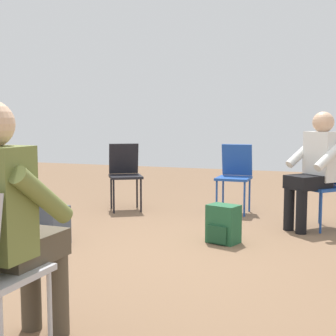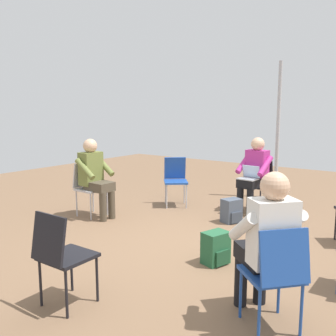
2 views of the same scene
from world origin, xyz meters
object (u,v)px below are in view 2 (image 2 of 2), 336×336
chair_northwest (276,271)px  chair_south (259,181)px  chair_southeast (175,178)px  backpack_near_laptop_user (216,250)px  backpack_by_empty_chair (231,212)px  chair_east (88,185)px  person_in_olive (95,174)px  person_with_laptop (254,171)px  chair_north (61,252)px  person_in_white (267,238)px

chair_northwest → chair_south: 3.59m
chair_southeast → backpack_near_laptop_user: bearing=95.3°
chair_northwest → backpack_by_empty_chair: 2.86m
chair_east → person_in_olive: 0.26m
backpack_near_laptop_user → chair_northwest: bearing=138.7°
person_with_laptop → chair_east: bearing=45.4°
chair_north → person_in_white: person_in_white is taller
person_in_white → backpack_near_laptop_user: bearing=90.3°
chair_northwest → backpack_near_laptop_user: (1.00, -0.88, -0.34)m
backpack_by_empty_chair → backpack_near_laptop_user: bearing=110.7°
chair_north → chair_southeast: same height
chair_south → person_with_laptop: 0.26m
backpack_by_empty_chair → chair_south: bearing=-92.9°
chair_south → person_in_white: 3.44m
person_in_olive → chair_southeast: bearing=158.4°
person_with_laptop → chair_north: bearing=94.2°
chair_southeast → backpack_by_empty_chair: chair_southeast is taller
chair_south → backpack_by_empty_chair: size_ratio=2.36×
chair_north → chair_south: (-0.08, -3.98, 0.00)m
person_with_laptop → person_in_white: size_ratio=1.00×
chair_north → backpack_near_laptop_user: (-0.60, -1.60, -0.34)m
chair_south → person_in_white: (-1.39, 3.15, 0.20)m
chair_north → chair_south: bearing=87.8°
chair_north → chair_south: 3.98m
backpack_by_empty_chair → person_with_laptop: bearing=-92.3°
chair_south → person_in_olive: 2.71m
person_in_olive → chair_south: bearing=136.5°
person_in_white → backpack_near_laptop_user: 1.28m
chair_south → person_in_olive: person_in_olive is taller
chair_south → chair_northwest: bearing=120.2°
person_in_olive → backpack_by_empty_chair: bearing=120.2°
backpack_by_empty_chair → chair_north: bearing=89.3°
chair_south → person_with_laptop: size_ratio=0.69×
chair_northwest → person_with_laptop: size_ratio=0.69×
backpack_near_laptop_user → backpack_by_empty_chair: 1.60m
chair_north → person_in_white: size_ratio=0.69×
person_with_laptop → person_in_olive: same height
chair_southeast → backpack_near_laptop_user: (-1.84, 1.83, -0.34)m
chair_east → chair_north: bearing=45.3°
person_in_white → person_in_olive: (3.30, -1.24, 0.00)m
backpack_near_laptop_user → backpack_by_empty_chair: (0.56, -1.49, 0.00)m
chair_northwest → chair_east: 3.84m
chair_northwest → person_in_white: (0.12, -0.11, 0.20)m
chair_east → chair_southeast: 1.55m
chair_north → person_in_white: bearing=28.5°
chair_north → backpack_near_laptop_user: chair_north is taller
person_in_olive → backpack_by_empty_chair: 2.19m
person_in_white → backpack_by_empty_chair: person_in_white is taller
person_with_laptop → backpack_near_laptop_user: person_with_laptop is taller
chair_east → person_with_laptop: size_ratio=0.69×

